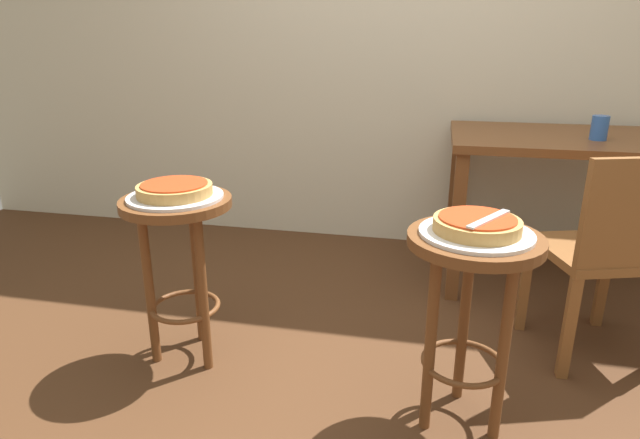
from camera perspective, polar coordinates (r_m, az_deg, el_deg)
ground_plane at (r=2.07m, az=5.99°, el=-17.96°), size 6.00×6.00×0.00m
stool_foreground at (r=1.75m, az=15.68°, el=-6.71°), size 0.41×0.41×0.67m
serving_plate_foreground at (r=1.68m, az=16.19°, el=-1.41°), size 0.34×0.34×0.01m
pizza_foreground at (r=1.68m, az=16.28°, el=-0.50°), size 0.26×0.26×0.05m
stool_middle at (r=2.11m, az=-14.67°, el=-2.14°), size 0.41×0.41×0.67m
serving_plate_middle at (r=2.06m, az=-15.06°, el=2.34°), size 0.35×0.35×0.01m
pizza_middle at (r=2.05m, az=-15.13°, el=3.10°), size 0.27×0.27×0.05m
dining_table at (r=2.94m, az=24.00°, el=5.93°), size 1.06×0.76×0.77m
cup_near_edge at (r=2.85m, az=27.48°, el=8.60°), size 0.08×0.08×0.11m
wooden_chair at (r=2.31m, az=28.21°, el=-2.89°), size 0.50×0.50×0.85m
pizza_server_knife at (r=1.65m, az=17.44°, el=0.07°), size 0.14×0.20×0.01m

